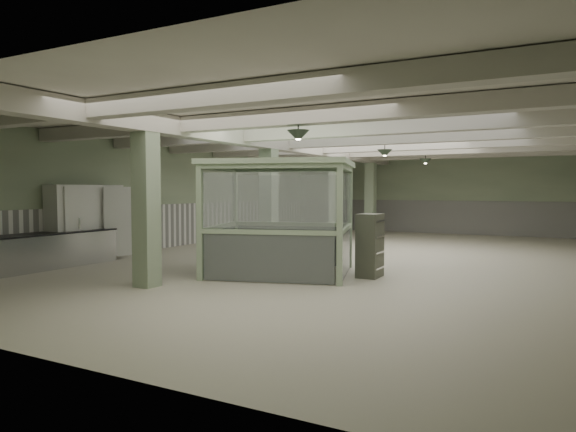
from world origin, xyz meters
The scene contains 27 objects.
floor centered at (0.00, 0.00, 0.00)m, with size 20.00×20.00×0.00m, color beige.
ceiling centered at (0.00, 0.00, 3.60)m, with size 14.00×20.00×0.02m, color white.
wall_back centered at (0.00, 10.00, 1.80)m, with size 14.00×0.02×3.60m, color #A3B490.
wall_front centered at (0.00, -10.00, 1.80)m, with size 14.00×0.02×3.60m, color #A3B490.
wall_left centered at (-7.00, 0.00, 1.80)m, with size 0.02×20.00×3.60m, color #A3B490.
wainscot_left centered at (-6.97, 0.00, 0.75)m, with size 0.05×19.90×1.50m, color white.
wainscot_back centered at (0.00, 9.97, 0.75)m, with size 13.90×0.05×1.50m, color white.
girder centered at (-2.50, 0.00, 3.38)m, with size 0.45×19.90×0.40m, color beige.
beam_a centered at (0.00, -7.50, 3.42)m, with size 13.90×0.35×0.32m, color beige.
beam_b centered at (0.00, -5.00, 3.42)m, with size 13.90×0.35×0.32m, color beige.
beam_c centered at (0.00, -2.50, 3.42)m, with size 13.90×0.35×0.32m, color beige.
beam_d centered at (0.00, 0.00, 3.42)m, with size 13.90×0.35×0.32m, color beige.
beam_e centered at (0.00, 2.50, 3.42)m, with size 13.90×0.35×0.32m, color beige.
beam_f centered at (0.00, 5.00, 3.42)m, with size 13.90×0.35×0.32m, color beige.
beam_g centered at (0.00, 7.50, 3.42)m, with size 13.90×0.35×0.32m, color beige.
column_a centered at (-2.50, -6.00, 1.80)m, with size 0.42×0.42×3.60m, color #94A988.
column_b centered at (-2.50, -1.00, 1.80)m, with size 0.42×0.42×3.60m, color #94A988.
column_c centered at (-2.50, 4.00, 1.80)m, with size 0.42×0.42×3.60m, color #94A988.
column_d centered at (-2.50, 8.00, 1.80)m, with size 0.42×0.42×3.60m, color #94A988.
pendant_front centered at (0.50, -5.00, 3.05)m, with size 0.44×0.44×0.22m, color #324131.
pendant_mid centered at (0.50, 0.50, 3.05)m, with size 0.44×0.44×0.22m, color #324131.
pendant_back centered at (0.50, 5.50, 3.05)m, with size 0.44×0.44×0.22m, color #324131.
prep_counter centered at (-6.54, -6.12, 0.46)m, with size 0.94×5.39×0.91m.
orange_bowl centered at (-6.53, -4.35, 0.94)m, with size 0.24×0.24×0.08m, color #B2B2B7.
walkin_cooler centered at (-6.62, -4.00, 1.04)m, with size 0.93×2.26×2.08m.
guard_booth centered at (-0.86, -3.26, 1.80)m, with size 3.99×3.65×2.68m.
filing_cabinet centered at (1.18, -2.71, 0.73)m, with size 0.47×0.67×1.46m, color #575A4B.
Camera 1 is at (5.04, -13.91, 2.02)m, focal length 32.00 mm.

